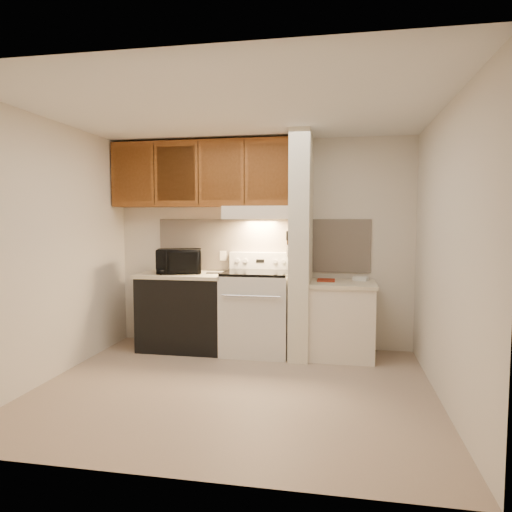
# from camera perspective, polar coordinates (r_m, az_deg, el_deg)

# --- Properties ---
(floor) EXTENTS (3.60, 3.60, 0.00)m
(floor) POSITION_cam_1_polar(r_m,az_deg,el_deg) (4.36, -2.74, -16.15)
(floor) COLOR tan
(floor) RESTS_ON ground
(ceiling) EXTENTS (3.60, 3.60, 0.00)m
(ceiling) POSITION_cam_1_polar(r_m,az_deg,el_deg) (4.19, -2.88, 17.74)
(ceiling) COLOR white
(ceiling) RESTS_ON wall_back
(wall_back) EXTENTS (3.60, 2.50, 0.02)m
(wall_back) POSITION_cam_1_polar(r_m,az_deg,el_deg) (5.56, 0.71, 1.53)
(wall_back) COLOR silver
(wall_back) RESTS_ON floor
(wall_left) EXTENTS (0.02, 3.00, 2.50)m
(wall_left) POSITION_cam_1_polar(r_m,az_deg,el_deg) (4.83, -24.08, 0.68)
(wall_left) COLOR silver
(wall_left) RESTS_ON floor
(wall_right) EXTENTS (0.02, 3.00, 2.50)m
(wall_right) POSITION_cam_1_polar(r_m,az_deg,el_deg) (4.08, 22.63, 0.09)
(wall_right) COLOR silver
(wall_right) RESTS_ON floor
(backsplash) EXTENTS (2.60, 0.02, 0.63)m
(backsplash) POSITION_cam_1_polar(r_m,az_deg,el_deg) (5.55, 0.69, 1.37)
(backsplash) COLOR beige
(backsplash) RESTS_ON wall_back
(range_body) EXTENTS (0.76, 0.65, 0.92)m
(range_body) POSITION_cam_1_polar(r_m,az_deg,el_deg) (5.33, 0.07, -7.18)
(range_body) COLOR silver
(range_body) RESTS_ON floor
(oven_window) EXTENTS (0.50, 0.01, 0.30)m
(oven_window) POSITION_cam_1_polar(r_m,az_deg,el_deg) (5.01, -0.58, -7.46)
(oven_window) COLOR black
(oven_window) RESTS_ON range_body
(oven_handle) EXTENTS (0.65, 0.02, 0.02)m
(oven_handle) POSITION_cam_1_polar(r_m,az_deg,el_deg) (4.93, -0.66, -5.05)
(oven_handle) COLOR silver
(oven_handle) RESTS_ON range_body
(cooktop) EXTENTS (0.74, 0.64, 0.03)m
(cooktop) POSITION_cam_1_polar(r_m,az_deg,el_deg) (5.25, 0.07, -2.10)
(cooktop) COLOR black
(cooktop) RESTS_ON range_body
(range_backguard) EXTENTS (0.76, 0.08, 0.20)m
(range_backguard) POSITION_cam_1_polar(r_m,az_deg,el_deg) (5.52, 0.60, -0.58)
(range_backguard) COLOR silver
(range_backguard) RESTS_ON range_body
(range_display) EXTENTS (0.10, 0.01, 0.04)m
(range_display) POSITION_cam_1_polar(r_m,az_deg,el_deg) (5.48, 0.53, -0.62)
(range_display) COLOR black
(range_display) RESTS_ON range_backguard
(range_knob_left_outer) EXTENTS (0.05, 0.02, 0.05)m
(range_knob_left_outer) POSITION_cam_1_polar(r_m,az_deg,el_deg) (5.53, -2.34, -0.57)
(range_knob_left_outer) COLOR silver
(range_knob_left_outer) RESTS_ON range_backguard
(range_knob_left_inner) EXTENTS (0.05, 0.02, 0.05)m
(range_knob_left_inner) POSITION_cam_1_polar(r_m,az_deg,el_deg) (5.51, -1.32, -0.59)
(range_knob_left_inner) COLOR silver
(range_knob_left_inner) RESTS_ON range_backguard
(range_knob_right_inner) EXTENTS (0.05, 0.02, 0.05)m
(range_knob_right_inner) POSITION_cam_1_polar(r_m,az_deg,el_deg) (5.44, 2.39, -0.65)
(range_knob_right_inner) COLOR silver
(range_knob_right_inner) RESTS_ON range_backguard
(range_knob_right_outer) EXTENTS (0.05, 0.02, 0.05)m
(range_knob_right_outer) POSITION_cam_1_polar(r_m,az_deg,el_deg) (5.43, 3.43, -0.66)
(range_knob_right_outer) COLOR silver
(range_knob_right_outer) RESTS_ON range_backguard
(dishwasher_front) EXTENTS (1.00, 0.63, 0.87)m
(dishwasher_front) POSITION_cam_1_polar(r_m,az_deg,el_deg) (5.56, -8.93, -7.00)
(dishwasher_front) COLOR black
(dishwasher_front) RESTS_ON floor
(left_countertop) EXTENTS (1.04, 0.67, 0.04)m
(left_countertop) POSITION_cam_1_polar(r_m,az_deg,el_deg) (5.49, -8.99, -2.34)
(left_countertop) COLOR beige
(left_countertop) RESTS_ON dishwasher_front
(spoon_rest) EXTENTS (0.20, 0.09, 0.01)m
(spoon_rest) POSITION_cam_1_polar(r_m,az_deg,el_deg) (5.40, -5.19, -2.12)
(spoon_rest) COLOR black
(spoon_rest) RESTS_ON left_countertop
(teal_jar) EXTENTS (0.09, 0.09, 0.10)m
(teal_jar) POSITION_cam_1_polar(r_m,az_deg,el_deg) (5.77, -10.56, -1.35)
(teal_jar) COLOR #2A655C
(teal_jar) RESTS_ON left_countertop
(outlet) EXTENTS (0.08, 0.01, 0.12)m
(outlet) POSITION_cam_1_polar(r_m,az_deg,el_deg) (5.65, -4.14, 0.04)
(outlet) COLOR white
(outlet) RESTS_ON backsplash
(microwave) EXTENTS (0.60, 0.49, 0.29)m
(microwave) POSITION_cam_1_polar(r_m,az_deg,el_deg) (5.47, -9.58, -0.65)
(microwave) COLOR black
(microwave) RESTS_ON left_countertop
(partition_pillar) EXTENTS (0.22, 0.70, 2.50)m
(partition_pillar) POSITION_cam_1_polar(r_m,az_deg,el_deg) (5.15, 5.66, 1.27)
(partition_pillar) COLOR #ECE4C9
(partition_pillar) RESTS_ON floor
(pillar_trim) EXTENTS (0.01, 0.70, 0.04)m
(pillar_trim) POSITION_cam_1_polar(r_m,az_deg,el_deg) (5.16, 4.38, 1.84)
(pillar_trim) COLOR brown
(pillar_trim) RESTS_ON partition_pillar
(knife_strip) EXTENTS (0.02, 0.42, 0.04)m
(knife_strip) POSITION_cam_1_polar(r_m,az_deg,el_deg) (5.11, 4.25, 2.04)
(knife_strip) COLOR black
(knife_strip) RESTS_ON partition_pillar
(knife_blade_a) EXTENTS (0.01, 0.03, 0.16)m
(knife_blade_a) POSITION_cam_1_polar(r_m,az_deg,el_deg) (4.96, 3.91, 0.81)
(knife_blade_a) COLOR silver
(knife_blade_a) RESTS_ON knife_strip
(knife_handle_a) EXTENTS (0.02, 0.02, 0.10)m
(knife_handle_a) POSITION_cam_1_polar(r_m,az_deg,el_deg) (4.94, 3.90, 2.53)
(knife_handle_a) COLOR black
(knife_handle_a) RESTS_ON knife_strip
(knife_blade_b) EXTENTS (0.01, 0.04, 0.18)m
(knife_blade_b) POSITION_cam_1_polar(r_m,az_deg,el_deg) (5.04, 4.02, 0.76)
(knife_blade_b) COLOR silver
(knife_blade_b) RESTS_ON knife_strip
(knife_handle_b) EXTENTS (0.02, 0.02, 0.10)m
(knife_handle_b) POSITION_cam_1_polar(r_m,az_deg,el_deg) (5.03, 4.02, 2.57)
(knife_handle_b) COLOR black
(knife_handle_b) RESTS_ON knife_strip
(knife_blade_c) EXTENTS (0.01, 0.04, 0.20)m
(knife_blade_c) POSITION_cam_1_polar(r_m,az_deg,el_deg) (5.10, 4.09, 0.69)
(knife_blade_c) COLOR silver
(knife_blade_c) RESTS_ON knife_strip
(knife_handle_c) EXTENTS (0.02, 0.02, 0.10)m
(knife_handle_c) POSITION_cam_1_polar(r_m,az_deg,el_deg) (5.12, 4.13, 2.60)
(knife_handle_c) COLOR black
(knife_handle_c) RESTS_ON knife_strip
(knife_blade_d) EXTENTS (0.01, 0.04, 0.16)m
(knife_blade_d) POSITION_cam_1_polar(r_m,az_deg,el_deg) (5.20, 4.22, 0.98)
(knife_blade_d) COLOR silver
(knife_blade_d) RESTS_ON knife_strip
(knife_handle_d) EXTENTS (0.02, 0.02, 0.10)m
(knife_handle_d) POSITION_cam_1_polar(r_m,az_deg,el_deg) (5.18, 4.21, 2.63)
(knife_handle_d) COLOR black
(knife_handle_d) RESTS_ON knife_strip
(knife_blade_e) EXTENTS (0.01, 0.04, 0.18)m
(knife_blade_e) POSITION_cam_1_polar(r_m,az_deg,el_deg) (5.28, 4.31, 0.93)
(knife_blade_e) COLOR silver
(knife_blade_e) RESTS_ON knife_strip
(knife_handle_e) EXTENTS (0.02, 0.02, 0.10)m
(knife_handle_e) POSITION_cam_1_polar(r_m,az_deg,el_deg) (5.25, 4.29, 2.65)
(knife_handle_e) COLOR black
(knife_handle_e) RESTS_ON knife_strip
(oven_mitt) EXTENTS (0.03, 0.11, 0.26)m
(oven_mitt) POSITION_cam_1_polar(r_m,az_deg,el_deg) (5.34, 4.39, 0.30)
(oven_mitt) COLOR gray
(oven_mitt) RESTS_ON partition_pillar
(right_cab_base) EXTENTS (0.70, 0.60, 0.81)m
(right_cab_base) POSITION_cam_1_polar(r_m,az_deg,el_deg) (5.25, 10.64, -8.05)
(right_cab_base) COLOR white
(right_cab_base) RESTS_ON floor
(right_countertop) EXTENTS (0.74, 0.64, 0.04)m
(right_countertop) POSITION_cam_1_polar(r_m,az_deg,el_deg) (5.17, 10.71, -3.45)
(right_countertop) COLOR beige
(right_countertop) RESTS_ON right_cab_base
(red_folder) EXTENTS (0.20, 0.27, 0.01)m
(red_folder) POSITION_cam_1_polar(r_m,az_deg,el_deg) (5.27, 8.75, -3.00)
(red_folder) COLOR #9E2D17
(red_folder) RESTS_ON right_countertop
(white_box) EXTENTS (0.19, 0.16, 0.04)m
(white_box) POSITION_cam_1_polar(r_m,az_deg,el_deg) (5.35, 12.96, -2.77)
(white_box) COLOR white
(white_box) RESTS_ON right_countertop
(range_hood) EXTENTS (0.78, 0.44, 0.15)m
(range_hood) POSITION_cam_1_polar(r_m,az_deg,el_deg) (5.34, 0.32, 5.43)
(range_hood) COLOR white
(range_hood) RESTS_ON upper_cabinets
(hood_lip) EXTENTS (0.78, 0.04, 0.06)m
(hood_lip) POSITION_cam_1_polar(r_m,az_deg,el_deg) (5.13, -0.09, 4.96)
(hood_lip) COLOR white
(hood_lip) RESTS_ON range_hood
(upper_cabinets) EXTENTS (2.18, 0.33, 0.77)m
(upper_cabinets) POSITION_cam_1_polar(r_m,az_deg,el_deg) (5.57, -6.72, 10.10)
(upper_cabinets) COLOR brown
(upper_cabinets) RESTS_ON wall_back
(cab_door_a) EXTENTS (0.46, 0.01, 0.63)m
(cab_door_a) POSITION_cam_1_polar(r_m,az_deg,el_deg) (5.72, -15.18, 9.84)
(cab_door_a) COLOR brown
(cab_door_a) RESTS_ON upper_cabinets
(cab_gap_a) EXTENTS (0.01, 0.01, 0.73)m
(cab_gap_a) POSITION_cam_1_polar(r_m,az_deg,el_deg) (5.60, -12.63, 9.99)
(cab_gap_a) COLOR black
(cab_gap_a) RESTS_ON upper_cabinets
(cab_door_b) EXTENTS (0.46, 0.01, 0.63)m
(cab_door_b) POSITION_cam_1_polar(r_m,az_deg,el_deg) (5.50, -9.97, 10.13)
(cab_door_b) COLOR brown
(cab_door_b) RESTS_ON upper_cabinets
(cab_gap_b) EXTENTS (0.01, 0.01, 0.73)m
(cab_gap_b) POSITION_cam_1_polar(r_m,az_deg,el_deg) (5.42, -7.23, 10.26)
(cab_gap_b) COLOR black
(cab_gap_b) RESTS_ON upper_cabinets
(cab_door_c) EXTENTS (0.46, 0.01, 0.63)m
(cab_door_c) POSITION_cam_1_polar(r_m,az_deg,el_deg) (5.34, -4.39, 10.36)
(cab_door_c) COLOR brown
(cab_door_c) RESTS_ON upper_cabinets
(cab_gap_c) EXTENTS (0.01, 0.01, 0.73)m
(cab_gap_c) POSITION_cam_1_polar(r_m,az_deg,el_deg) (5.28, -1.48, 10.44)
(cab_gap_c) COLOR black
(cab_gap_c) RESTS_ON upper_cabinets
(cab_door_d) EXTENTS (0.46, 0.01, 0.63)m
(cab_door_d) POSITION_cam_1_polar(r_m,az_deg,el_deg) (5.23, 1.49, 10.50)
(cab_door_d) COLOR brown
(cab_door_d) RESTS_ON upper_cabinets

